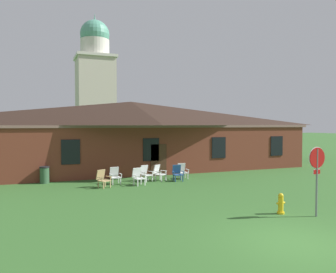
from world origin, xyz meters
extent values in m
plane|color=#336028|center=(0.00, 0.00, 0.00)|extent=(200.00, 200.00, 0.00)
cube|color=brown|center=(0.00, 18.25, 1.60)|extent=(25.50, 10.00, 3.20)
cube|color=#835E55|center=(0.00, 18.25, 3.28)|extent=(26.01, 10.20, 0.16)
pyramid|color=black|center=(0.00, 18.25, 4.29)|extent=(26.52, 10.40, 1.87)
cube|color=black|center=(-5.10, 13.22, 1.76)|extent=(1.10, 0.06, 1.50)
cube|color=black|center=(0.00, 13.22, 1.76)|extent=(1.10, 0.06, 1.50)
cube|color=black|center=(5.10, 13.22, 1.76)|extent=(1.10, 0.06, 1.50)
cube|color=black|center=(10.20, 13.22, 1.76)|extent=(1.10, 0.06, 1.50)
cube|color=#422819|center=(0.53, 13.22, 1.05)|extent=(1.10, 0.06, 2.10)
cube|color=beige|center=(0.25, 37.74, 6.10)|extent=(4.80, 4.80, 12.19)
cube|color=silver|center=(0.25, 37.74, 12.37)|extent=(5.18, 5.18, 0.36)
cylinder|color=silver|center=(0.25, 37.74, 13.65)|extent=(3.80, 3.80, 2.20)
sphere|color=#569E84|center=(0.25, 37.74, 15.43)|extent=(3.88, 3.88, 3.88)
cone|color=#569E84|center=(0.25, 37.74, 17.77)|extent=(0.24, 0.24, 1.00)
cylinder|color=slate|center=(2.69, 1.91, 1.25)|extent=(0.07, 0.07, 2.51)
cylinder|color=white|center=(2.69, 1.92, 2.18)|extent=(0.80, 0.07, 0.81)
cylinder|color=#B71414|center=(2.70, 1.90, 2.18)|extent=(0.76, 0.07, 0.76)
cube|color=#B71414|center=(2.69, 1.91, 1.66)|extent=(0.32, 0.05, 0.16)
cube|color=white|center=(2.69, 1.92, 1.66)|extent=(0.34, 0.04, 0.18)
cube|color=tan|center=(-3.31, 10.24, 0.18)|extent=(0.07, 0.07, 0.36)
cube|color=tan|center=(-3.71, 10.03, 0.18)|extent=(0.07, 0.07, 0.36)
cube|color=tan|center=(-3.52, 10.63, 0.18)|extent=(0.07, 0.07, 0.36)
cube|color=tan|center=(-3.92, 10.42, 0.18)|extent=(0.07, 0.07, 0.36)
cube|color=tan|center=(-3.62, 10.33, 0.39)|extent=(0.72, 0.71, 0.05)
cube|color=tan|center=(-3.76, 10.60, 0.69)|extent=(0.54, 0.41, 0.54)
cube|color=tan|center=(-3.35, 10.45, 0.58)|extent=(0.27, 0.44, 0.03)
cube|color=tan|center=(-3.27, 10.31, 0.47)|extent=(0.05, 0.05, 0.22)
cube|color=tan|center=(-3.86, 10.18, 0.58)|extent=(0.27, 0.44, 0.03)
cube|color=tan|center=(-3.78, 10.03, 0.47)|extent=(0.05, 0.05, 0.22)
cube|color=white|center=(-2.57, 10.97, 0.18)|extent=(0.05, 0.05, 0.36)
cube|color=white|center=(-3.03, 10.94, 0.18)|extent=(0.05, 0.05, 0.36)
cube|color=white|center=(-2.60, 11.41, 0.18)|extent=(0.05, 0.05, 0.36)
cube|color=white|center=(-3.05, 11.38, 0.18)|extent=(0.05, 0.05, 0.36)
cube|color=white|center=(-2.81, 11.17, 0.39)|extent=(0.57, 0.55, 0.05)
cube|color=white|center=(-2.83, 11.48, 0.69)|extent=(0.52, 0.22, 0.54)
cube|color=white|center=(-2.52, 11.17, 0.58)|extent=(0.09, 0.47, 0.03)
cube|color=white|center=(-2.51, 11.01, 0.47)|extent=(0.04, 0.04, 0.22)
cube|color=white|center=(-3.10, 11.14, 0.58)|extent=(0.09, 0.47, 0.03)
cube|color=white|center=(-3.09, 10.98, 0.47)|extent=(0.04, 0.04, 0.22)
cube|color=white|center=(-1.37, 10.18, 0.18)|extent=(0.06, 0.06, 0.36)
cube|color=white|center=(-1.82, 10.07, 0.18)|extent=(0.06, 0.06, 0.36)
cube|color=white|center=(-1.48, 10.61, 0.18)|extent=(0.06, 0.06, 0.36)
cube|color=white|center=(-1.92, 10.50, 0.18)|extent=(0.06, 0.06, 0.36)
cube|color=white|center=(-1.65, 10.34, 0.39)|extent=(0.64, 0.63, 0.05)
cube|color=white|center=(-1.72, 10.64, 0.69)|extent=(0.54, 0.30, 0.54)
cube|color=white|center=(-1.36, 10.39, 0.58)|extent=(0.17, 0.47, 0.03)
cube|color=white|center=(-1.32, 10.23, 0.47)|extent=(0.05, 0.05, 0.22)
cube|color=white|center=(-1.93, 10.26, 0.58)|extent=(0.17, 0.47, 0.03)
cube|color=white|center=(-1.89, 10.10, 0.47)|extent=(0.05, 0.05, 0.22)
cube|color=white|center=(-0.58, 11.23, 0.18)|extent=(0.06, 0.06, 0.36)
cube|color=white|center=(-1.01, 11.08, 0.18)|extent=(0.06, 0.06, 0.36)
cube|color=white|center=(-0.73, 11.65, 0.18)|extent=(0.06, 0.06, 0.36)
cube|color=white|center=(-1.16, 11.50, 0.18)|extent=(0.06, 0.06, 0.36)
cube|color=white|center=(-0.87, 11.37, 0.39)|extent=(0.68, 0.67, 0.05)
cube|color=white|center=(-0.98, 11.66, 0.69)|extent=(0.55, 0.35, 0.54)
cube|color=white|center=(-0.59, 11.44, 0.58)|extent=(0.21, 0.46, 0.03)
cube|color=white|center=(-0.54, 11.29, 0.47)|extent=(0.05, 0.05, 0.22)
cube|color=white|center=(-1.14, 11.25, 0.58)|extent=(0.21, 0.46, 0.03)
cube|color=white|center=(-1.08, 11.10, 0.47)|extent=(0.05, 0.05, 0.22)
cube|color=white|center=(0.30, 11.28, 0.18)|extent=(0.07, 0.07, 0.36)
cube|color=white|center=(-0.08, 11.02, 0.18)|extent=(0.07, 0.07, 0.36)
cube|color=white|center=(0.05, 11.64, 0.18)|extent=(0.07, 0.07, 0.36)
cube|color=white|center=(-0.33, 11.39, 0.18)|extent=(0.07, 0.07, 0.36)
cube|color=white|center=(-0.02, 11.33, 0.39)|extent=(0.74, 0.73, 0.05)
cube|color=white|center=(-0.19, 11.59, 0.69)|extent=(0.53, 0.44, 0.54)
cube|color=white|center=(0.24, 11.48, 0.58)|extent=(0.31, 0.42, 0.03)
cube|color=white|center=(0.33, 11.34, 0.47)|extent=(0.06, 0.06, 0.22)
cube|color=white|center=(-0.24, 11.15, 0.58)|extent=(0.31, 0.42, 0.03)
cube|color=white|center=(-0.15, 11.02, 0.47)|extent=(0.06, 0.06, 0.22)
cube|color=#2D5693|center=(1.11, 10.55, 0.18)|extent=(0.06, 0.06, 0.36)
cube|color=#2D5693|center=(0.65, 10.60, 0.18)|extent=(0.06, 0.06, 0.36)
cube|color=#2D5693|center=(1.16, 10.99, 0.18)|extent=(0.06, 0.06, 0.36)
cube|color=#2D5693|center=(0.70, 11.04, 0.18)|extent=(0.06, 0.06, 0.36)
cube|color=#2D5693|center=(0.90, 10.80, 0.39)|extent=(0.59, 0.58, 0.05)
cube|color=#2D5693|center=(0.94, 11.11, 0.69)|extent=(0.53, 0.25, 0.54)
cube|color=#2D5693|center=(1.19, 10.75, 0.58)|extent=(0.11, 0.47, 0.03)
cube|color=#2D5693|center=(1.17, 10.58, 0.47)|extent=(0.04, 0.04, 0.22)
cube|color=#2D5693|center=(0.61, 10.81, 0.58)|extent=(0.11, 0.47, 0.03)
cube|color=#2D5693|center=(0.60, 10.65, 0.47)|extent=(0.04, 0.04, 0.22)
cube|color=white|center=(1.76, 11.25, 0.18)|extent=(0.05, 0.05, 0.36)
cube|color=white|center=(1.30, 11.26, 0.18)|extent=(0.05, 0.05, 0.36)
cube|color=white|center=(1.78, 11.69, 0.18)|extent=(0.05, 0.05, 0.36)
cube|color=white|center=(1.32, 11.71, 0.18)|extent=(0.05, 0.05, 0.36)
cube|color=white|center=(1.54, 11.48, 0.39)|extent=(0.56, 0.54, 0.05)
cube|color=white|center=(1.55, 11.79, 0.69)|extent=(0.52, 0.21, 0.54)
cube|color=white|center=(1.83, 11.45, 0.58)|extent=(0.07, 0.47, 0.03)
cube|color=white|center=(1.82, 11.29, 0.47)|extent=(0.04, 0.04, 0.22)
cube|color=white|center=(1.25, 11.47, 0.58)|extent=(0.07, 0.47, 0.03)
cube|color=white|center=(1.24, 11.31, 0.47)|extent=(0.04, 0.04, 0.22)
cylinder|color=gold|center=(1.72, 2.68, 0.04)|extent=(0.28, 0.28, 0.08)
cylinder|color=gold|center=(1.72, 2.68, 0.36)|extent=(0.20, 0.20, 0.55)
sphere|color=gold|center=(1.72, 2.68, 0.69)|extent=(0.20, 0.20, 0.20)
cylinder|color=gold|center=(1.59, 2.68, 0.41)|extent=(0.10, 0.08, 0.08)
cylinder|color=gold|center=(1.85, 2.68, 0.41)|extent=(0.10, 0.08, 0.08)
cylinder|color=#335638|center=(-6.60, 12.95, 0.45)|extent=(0.52, 0.52, 0.90)
cylinder|color=black|center=(-6.60, 12.95, 0.94)|extent=(0.56, 0.56, 0.08)
camera|label=1|loc=(-6.84, -7.40, 3.41)|focal=35.33mm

